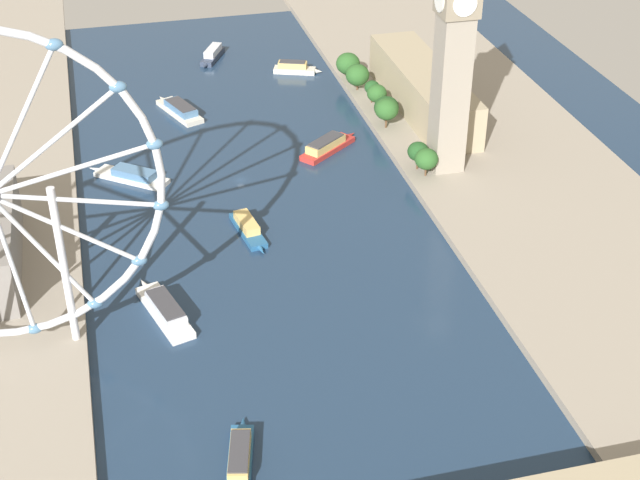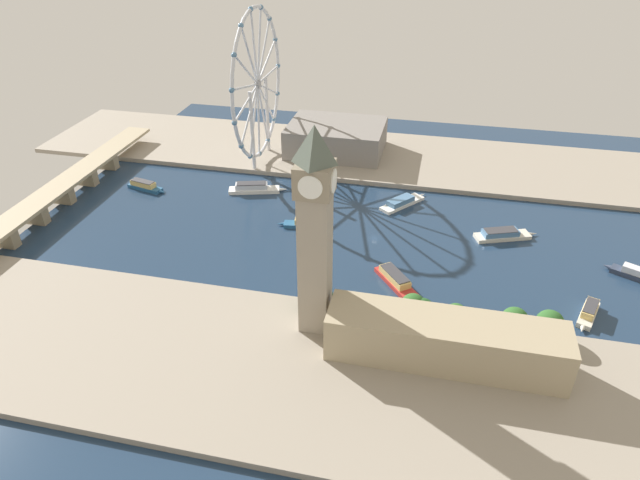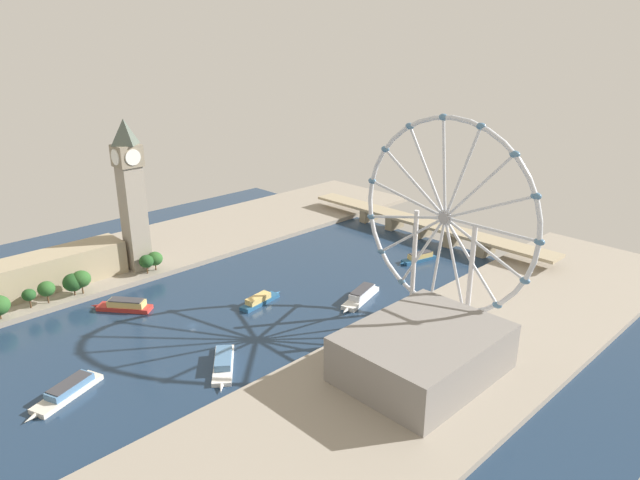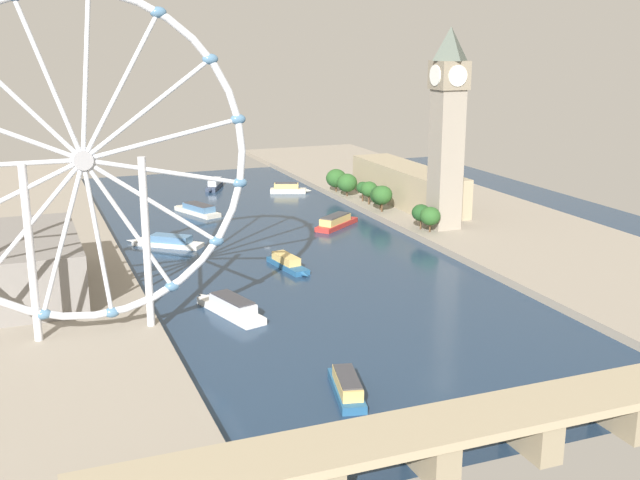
% 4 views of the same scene
% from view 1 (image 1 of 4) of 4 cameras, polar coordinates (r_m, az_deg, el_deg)
% --- Properties ---
extents(ground_plane, '(388.55, 388.55, 0.00)m').
position_cam_1_polar(ground_plane, '(382.43, -4.81, 3.62)').
color(ground_plane, '#1E334C').
extents(riverbank_left, '(90.00, 520.00, 3.00)m').
position_cam_1_polar(riverbank_left, '(410.75, 10.42, 5.56)').
color(riverbank_left, gray).
rests_on(riverbank_left, ground_plane).
extents(clock_tower, '(14.97, 14.97, 90.77)m').
position_cam_1_polar(clock_tower, '(368.38, 8.03, 10.91)').
color(clock_tower, gray).
rests_on(clock_tower, riverbank_left).
extents(parliament_block, '(22.00, 93.34, 19.60)m').
position_cam_1_polar(parliament_block, '(432.92, 6.24, 9.02)').
color(parliament_block, tan).
rests_on(parliament_block, riverbank_left).
extents(tree_row_embankment, '(14.10, 112.70, 13.43)m').
position_cam_1_polar(tree_row_embankment, '(427.10, 3.48, 8.53)').
color(tree_row_embankment, '#513823').
rests_on(tree_row_embankment, riverbank_left).
extents(tour_boat_0, '(10.11, 30.07, 5.13)m').
position_cam_1_polar(tour_boat_0, '(346.67, -4.36, 0.74)').
color(tour_boat_0, '#235684').
rests_on(tour_boat_0, ground_plane).
extents(tour_boat_1, '(18.98, 35.34, 5.41)m').
position_cam_1_polar(tour_boat_1, '(440.76, -8.45, 7.79)').
color(tour_boat_1, beige).
rests_on(tour_boat_1, ground_plane).
extents(tour_boat_2, '(15.86, 26.04, 5.82)m').
position_cam_1_polar(tour_boat_2, '(500.52, -6.50, 11.04)').
color(tour_boat_2, '#2D384C').
rests_on(tour_boat_2, ground_plane).
extents(tour_boat_3, '(11.73, 28.45, 5.77)m').
position_cam_1_polar(tour_boat_3, '(256.01, -4.85, -12.87)').
color(tour_boat_3, '#235684').
rests_on(tour_boat_3, ground_plane).
extents(tour_boat_4, '(29.73, 24.71, 6.09)m').
position_cam_1_polar(tour_boat_4, '(402.32, 0.44, 5.70)').
color(tour_boat_4, '#B22D28').
rests_on(tour_boat_4, ground_plane).
extents(tour_boat_5, '(31.86, 26.56, 4.97)m').
position_cam_1_polar(tour_boat_5, '(387.69, -11.26, 3.83)').
color(tour_boat_5, white).
rests_on(tour_boat_5, ground_plane).
extents(tour_boat_6, '(16.34, 37.44, 6.25)m').
position_cam_1_polar(tour_boat_6, '(307.80, -9.34, -4.15)').
color(tour_boat_6, white).
rests_on(tour_boat_6, ground_plane).
extents(tour_boat_7, '(24.17, 13.10, 5.97)m').
position_cam_1_polar(tour_boat_7, '(480.69, -1.54, 10.32)').
color(tour_boat_7, beige).
rests_on(tour_boat_7, ground_plane).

